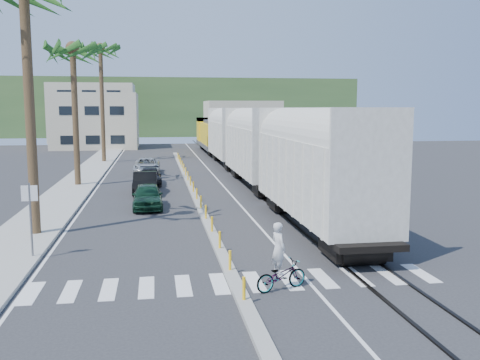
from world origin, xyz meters
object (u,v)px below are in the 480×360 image
car_lead (148,196)px  car_second (145,183)px  street_sign (30,210)px  cyclist (280,269)px

car_lead → car_second: bearing=91.9°
street_sign → cyclist: size_ratio=1.33×
street_sign → car_lead: bearing=67.1°
car_second → street_sign: bearing=-103.9°
street_sign → cyclist: (8.67, -4.93, -1.28)m
car_lead → car_second: car_second is taller
street_sign → car_second: street_sign is taller
car_lead → cyclist: cyclist is taller
street_sign → car_second: size_ratio=0.66×
car_lead → cyclist: bearing=-74.2°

